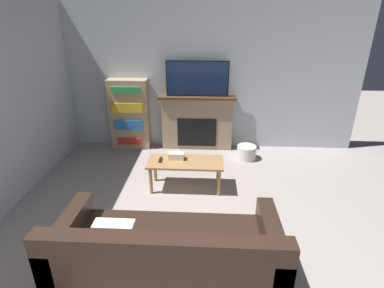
{
  "coord_description": "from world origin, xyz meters",
  "views": [
    {
      "loc": [
        0.18,
        -1.42,
        2.36
      ],
      "look_at": [
        -0.04,
        2.52,
        0.66
      ],
      "focal_mm": 28.0,
      "sensor_mm": 36.0,
      "label": 1
    }
  ],
  "objects_px": {
    "fireplace": "(197,122)",
    "couch": "(168,257)",
    "storage_basket": "(246,152)",
    "coffee_table": "(186,165)",
    "bookshelf": "(130,114)",
    "tv": "(197,79)"
  },
  "relations": [
    {
      "from": "fireplace",
      "to": "tv",
      "type": "bearing_deg",
      "value": -90.0
    },
    {
      "from": "bookshelf",
      "to": "storage_basket",
      "type": "distance_m",
      "value": 2.28
    },
    {
      "from": "coffee_table",
      "to": "bookshelf",
      "type": "xyz_separation_m",
      "value": [
        -1.16,
        1.47,
        0.28
      ]
    },
    {
      "from": "coffee_table",
      "to": "storage_basket",
      "type": "bearing_deg",
      "value": 45.92
    },
    {
      "from": "fireplace",
      "to": "bookshelf",
      "type": "xyz_separation_m",
      "value": [
        -1.27,
        -0.02,
        0.14
      ]
    },
    {
      "from": "fireplace",
      "to": "storage_basket",
      "type": "distance_m",
      "value": 1.08
    },
    {
      "from": "fireplace",
      "to": "storage_basket",
      "type": "xyz_separation_m",
      "value": [
        0.9,
        -0.45,
        -0.39
      ]
    },
    {
      "from": "fireplace",
      "to": "tv",
      "type": "relative_size",
      "value": 1.27
    },
    {
      "from": "tv",
      "to": "storage_basket",
      "type": "bearing_deg",
      "value": -25.66
    },
    {
      "from": "fireplace",
      "to": "couch",
      "type": "height_order",
      "value": "fireplace"
    },
    {
      "from": "fireplace",
      "to": "coffee_table",
      "type": "xyz_separation_m",
      "value": [
        -0.11,
        -1.49,
        -0.14
      ]
    },
    {
      "from": "tv",
      "to": "bookshelf",
      "type": "distance_m",
      "value": 1.44
    },
    {
      "from": "couch",
      "to": "bookshelf",
      "type": "xyz_separation_m",
      "value": [
        -1.12,
        3.16,
        0.38
      ]
    },
    {
      "from": "tv",
      "to": "coffee_table",
      "type": "relative_size",
      "value": 1.03
    },
    {
      "from": "couch",
      "to": "coffee_table",
      "type": "xyz_separation_m",
      "value": [
        0.04,
        1.69,
        0.1
      ]
    },
    {
      "from": "fireplace",
      "to": "couch",
      "type": "bearing_deg",
      "value": -92.66
    },
    {
      "from": "storage_basket",
      "to": "coffee_table",
      "type": "bearing_deg",
      "value": -134.08
    },
    {
      "from": "fireplace",
      "to": "coffee_table",
      "type": "distance_m",
      "value": 1.5
    },
    {
      "from": "tv",
      "to": "couch",
      "type": "xyz_separation_m",
      "value": [
        -0.15,
        -3.17,
        -1.06
      ]
    },
    {
      "from": "couch",
      "to": "coffee_table",
      "type": "relative_size",
      "value": 1.9
    },
    {
      "from": "coffee_table",
      "to": "bookshelf",
      "type": "distance_m",
      "value": 1.89
    },
    {
      "from": "tv",
      "to": "coffee_table",
      "type": "xyz_separation_m",
      "value": [
        -0.11,
        -1.47,
        -0.96
      ]
    }
  ]
}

